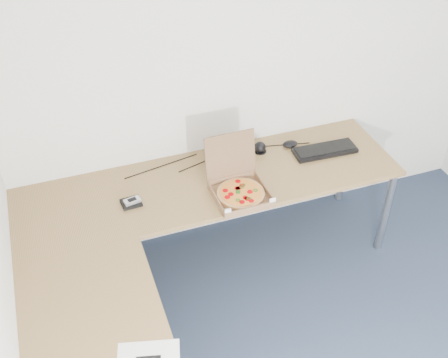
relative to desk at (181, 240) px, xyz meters
name	(u,v)px	position (x,y,z in m)	size (l,w,h in m)	color
room_shell	(424,254)	(0.82, -0.97, 0.55)	(3.50, 3.50, 2.50)	silver
desk	(181,240)	(0.00, 0.00, 0.00)	(2.50, 2.20, 0.73)	olive
pizza_box	(240,190)	(0.45, 0.23, 0.07)	(0.33, 0.39, 0.34)	brown
drinking_glass	(228,146)	(0.54, 0.68, 0.08)	(0.06, 0.06, 0.11)	white
keyboard	(325,150)	(1.17, 0.46, 0.04)	(0.44, 0.16, 0.03)	black
mouse	(290,144)	(0.97, 0.60, 0.05)	(0.11, 0.07, 0.04)	black
wallet	(131,203)	(-0.21, 0.37, 0.04)	(0.12, 0.10, 0.02)	black
phone	(132,201)	(-0.20, 0.36, 0.06)	(0.10, 0.05, 0.02)	#B2B5BA
dome_speaker	(260,147)	(0.75, 0.62, 0.07)	(0.09, 0.09, 0.08)	black
cable_bundle	(215,157)	(0.43, 0.66, 0.03)	(0.64, 0.04, 0.01)	black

